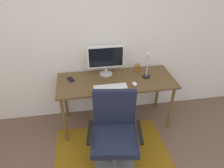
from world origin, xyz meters
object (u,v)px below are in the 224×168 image
(office_chair, at_px, (115,137))
(cell_phone, at_px, (71,79))
(coffee_cup, at_px, (137,68))
(desk, at_px, (116,84))
(keyboard, at_px, (110,87))
(desk_lamp, at_px, (148,60))
(computer_mouse, at_px, (135,84))
(monitor, at_px, (106,58))

(office_chair, bearing_deg, cell_phone, 128.49)
(cell_phone, xyz_separation_m, office_chair, (0.47, -0.82, -0.34))
(coffee_cup, bearing_deg, desk, -149.80)
(keyboard, xyz_separation_m, desk_lamp, (0.53, 0.19, 0.25))
(desk, relative_size, cell_phone, 11.42)
(keyboard, bearing_deg, cell_phone, 150.46)
(desk_lamp, bearing_deg, coffee_cup, 111.83)
(keyboard, height_order, coffee_cup, coffee_cup)
(desk_lamp, bearing_deg, desk, -178.64)
(coffee_cup, xyz_separation_m, cell_phone, (-0.96, -0.10, -0.05))
(computer_mouse, xyz_separation_m, desk_lamp, (0.21, 0.17, 0.24))
(computer_mouse, bearing_deg, keyboard, -177.40)
(office_chair, bearing_deg, desk_lamp, 60.27)
(coffee_cup, height_order, desk_lamp, desk_lamp)
(monitor, xyz_separation_m, keyboard, (0.01, -0.36, -0.24))
(monitor, relative_size, office_chair, 0.52)
(desk, relative_size, coffee_cup, 15.18)
(monitor, bearing_deg, computer_mouse, -46.37)
(cell_phone, bearing_deg, office_chair, -82.42)
(keyboard, height_order, computer_mouse, computer_mouse)
(desk, bearing_deg, monitor, 122.51)
(desk, distance_m, monitor, 0.39)
(coffee_cup, bearing_deg, desk_lamp, -68.17)
(keyboard, bearing_deg, coffee_cup, 39.92)
(keyboard, relative_size, computer_mouse, 4.13)
(keyboard, bearing_deg, office_chair, -94.18)
(computer_mouse, distance_m, office_chair, 0.74)
(coffee_cup, bearing_deg, office_chair, -118.48)
(desk_lamp, bearing_deg, keyboard, -160.47)
(desk, bearing_deg, desk_lamp, 1.36)
(monitor, xyz_separation_m, computer_mouse, (0.33, -0.34, -0.23))
(desk, height_order, desk_lamp, desk_lamp)
(cell_phone, height_order, office_chair, office_chair)
(coffee_cup, bearing_deg, monitor, -177.12)
(computer_mouse, distance_m, desk_lamp, 0.37)
(desk, distance_m, keyboard, 0.23)
(coffee_cup, bearing_deg, computer_mouse, -110.12)
(desk, relative_size, office_chair, 1.67)
(monitor, bearing_deg, desk_lamp, -17.42)
(cell_phone, height_order, desk_lamp, desk_lamp)
(keyboard, xyz_separation_m, office_chair, (-0.04, -0.53, -0.34))
(computer_mouse, height_order, cell_phone, computer_mouse)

